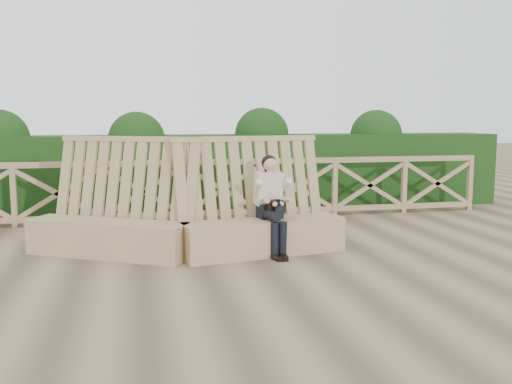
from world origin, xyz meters
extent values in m
plane|color=brown|center=(0.00, 0.00, 0.00)|extent=(60.00, 60.00, 0.00)
cube|color=#947F55|center=(-1.94, 1.07, 0.24)|extent=(2.18, 1.55, 0.48)
cube|color=#947F55|center=(-1.81, 1.31, 0.81)|extent=(2.16, 1.51, 1.59)
cube|color=#947F55|center=(0.12, 0.72, 0.24)|extent=(2.28, 0.90, 0.48)
cube|color=#947F55|center=(0.07, 0.98, 0.81)|extent=(2.28, 0.85, 1.59)
cube|color=black|center=(0.23, 0.83, 0.58)|extent=(0.36, 0.28, 0.20)
cube|color=beige|center=(0.22, 0.87, 0.88)|extent=(0.39, 0.31, 0.47)
sphere|color=tan|center=(0.23, 0.83, 1.22)|extent=(0.22, 0.22, 0.19)
sphere|color=black|center=(0.23, 0.86, 1.24)|extent=(0.24, 0.24, 0.21)
cylinder|color=black|center=(0.18, 0.63, 0.56)|extent=(0.20, 0.43, 0.13)
cylinder|color=black|center=(0.32, 0.67, 0.62)|extent=(0.20, 0.43, 0.15)
cylinder|color=black|center=(0.20, 0.44, 0.24)|extent=(0.12, 0.12, 0.48)
cylinder|color=black|center=(0.31, 0.43, 0.24)|extent=(0.12, 0.12, 0.48)
cube|color=black|center=(0.22, 0.36, 0.04)|extent=(0.11, 0.23, 0.07)
cube|color=black|center=(0.31, 0.35, 0.04)|extent=(0.11, 0.23, 0.07)
cube|color=black|center=(0.28, 0.67, 0.67)|extent=(0.27, 0.18, 0.16)
cube|color=black|center=(0.28, 0.53, 0.72)|extent=(0.07, 0.09, 0.11)
cube|color=#9B7C5A|center=(0.00, 3.50, 1.05)|extent=(10.10, 0.07, 0.10)
cube|color=#9B7C5A|center=(0.00, 3.50, 0.12)|extent=(10.10, 0.07, 0.10)
cube|color=black|center=(0.00, 4.70, 0.75)|extent=(12.00, 1.20, 1.50)
camera|label=1|loc=(-1.59, -6.68, 1.85)|focal=40.00mm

